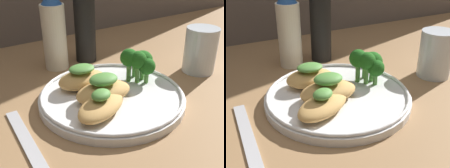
{
  "view_description": "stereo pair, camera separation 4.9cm",
  "coord_description": "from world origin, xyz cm",
  "views": [
    {
      "loc": [
        -24.7,
        -36.14,
        26.11
      ],
      "look_at": [
        0.0,
        0.0,
        3.4
      ],
      "focal_mm": 45.0,
      "sensor_mm": 36.0,
      "label": 1
    },
    {
      "loc": [
        -20.49,
        -38.69,
        26.11
      ],
      "look_at": [
        0.0,
        0.0,
        3.4
      ],
      "focal_mm": 45.0,
      "sensor_mm": 36.0,
      "label": 2
    }
  ],
  "objects": [
    {
      "name": "broccoli_bunch",
      "position": [
        7.26,
        1.68,
        5.43
      ],
      "size": [
        6.32,
        6.5,
        6.59
      ],
      "color": "#569942",
      "rests_on": "plate"
    },
    {
      "name": "grilled_meat_front",
      "position": [
        -4.86,
        -4.11,
        2.86
      ],
      "size": [
        11.8,
        9.75,
        4.03
      ],
      "color": "tan",
      "rests_on": "plate"
    },
    {
      "name": "grilled_meat_middle",
      "position": [
        -2.34,
        -0.91,
        3.31
      ],
      "size": [
        10.19,
        6.55,
        4.79
      ],
      "color": "tan",
      "rests_on": "plate"
    },
    {
      "name": "pepper_grinder",
      "position": [
        5.73,
        19.37,
        8.46
      ],
      "size": [
        4.81,
        4.81,
        18.59
      ],
      "color": "black",
      "rests_on": "ground_plane"
    },
    {
      "name": "ground_plane",
      "position": [
        0.0,
        0.0,
        -0.5
      ],
      "size": [
        180.0,
        180.0,
        1.0
      ],
      "primitive_type": "cube",
      "color": "#936D47"
    },
    {
      "name": "sauce_bottle",
      "position": [
        -1.88,
        19.37,
        8.27
      ],
      "size": [
        5.12,
        5.12,
        17.3
      ],
      "color": "silver",
      "rests_on": "ground_plane"
    },
    {
      "name": "drinking_glass",
      "position": [
        23.0,
        -0.31,
        4.89
      ],
      "size": [
        6.88,
        6.88,
        9.77
      ],
      "color": "silver",
      "rests_on": "ground_plane"
    },
    {
      "name": "plate",
      "position": [
        0.0,
        0.0,
        0.99
      ],
      "size": [
        25.99,
        25.99,
        2.0
      ],
      "color": "white",
      "rests_on": "ground_plane"
    },
    {
      "name": "fork",
      "position": [
        -16.76,
        -2.6,
        0.3
      ],
      "size": [
        2.61,
        17.46,
        0.6
      ],
      "color": "#B2B2B7",
      "rests_on": "ground_plane"
    },
    {
      "name": "grilled_meat_back",
      "position": [
        -3.09,
        5.23,
        3.24
      ],
      "size": [
        9.52,
        6.7,
        4.44
      ],
      "color": "tan",
      "rests_on": "plate"
    }
  ]
}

